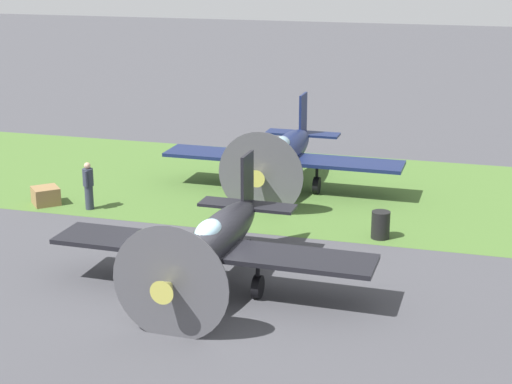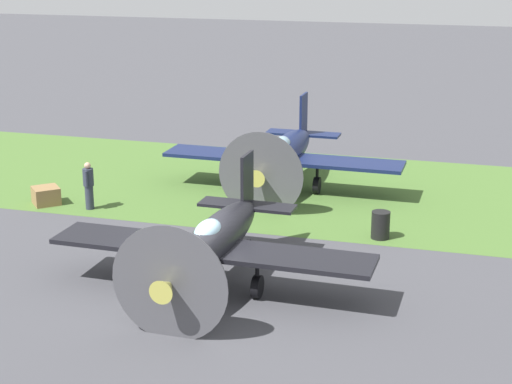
{
  "view_description": "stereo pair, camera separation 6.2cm",
  "coord_description": "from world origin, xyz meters",
  "px_view_note": "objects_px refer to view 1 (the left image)",
  "views": [
    {
      "loc": [
        -7.2,
        19.49,
        9.12
      ],
      "look_at": [
        -0.12,
        -5.29,
        1.26
      ],
      "focal_mm": 57.16,
      "sensor_mm": 36.0,
      "label": 1
    },
    {
      "loc": [
        -7.26,
        19.47,
        9.12
      ],
      "look_at": [
        -0.12,
        -5.29,
        1.26
      ],
      "focal_mm": 57.16,
      "sensor_mm": 36.0,
      "label": 2
    }
  ],
  "objects_px": {
    "supply_crate": "(46,196)",
    "airplane_lead": "(214,241)",
    "airplane_wingman": "(284,154)",
    "ground_crew_chief": "(88,185)",
    "fuel_drum": "(381,225)"
  },
  "relations": [
    {
      "from": "supply_crate",
      "to": "airplane_lead",
      "type": "bearing_deg",
      "value": 146.9
    },
    {
      "from": "airplane_lead",
      "to": "airplane_wingman",
      "type": "distance_m",
      "value": 9.82
    },
    {
      "from": "airplane_wingman",
      "to": "supply_crate",
      "type": "relative_size",
      "value": 10.29
    },
    {
      "from": "ground_crew_chief",
      "to": "fuel_drum",
      "type": "bearing_deg",
      "value": -103.98
    },
    {
      "from": "airplane_lead",
      "to": "fuel_drum",
      "type": "height_order",
      "value": "airplane_lead"
    },
    {
      "from": "supply_crate",
      "to": "fuel_drum",
      "type": "bearing_deg",
      "value": 178.92
    },
    {
      "from": "ground_crew_chief",
      "to": "supply_crate",
      "type": "relative_size",
      "value": 1.92
    },
    {
      "from": "airplane_lead",
      "to": "ground_crew_chief",
      "type": "bearing_deg",
      "value": -38.25
    },
    {
      "from": "airplane_wingman",
      "to": "supply_crate",
      "type": "bearing_deg",
      "value": 29.82
    },
    {
      "from": "fuel_drum",
      "to": "airplane_lead",
      "type": "bearing_deg",
      "value": 53.22
    },
    {
      "from": "airplane_lead",
      "to": "fuel_drum",
      "type": "bearing_deg",
      "value": -125.73
    },
    {
      "from": "ground_crew_chief",
      "to": "supply_crate",
      "type": "bearing_deg",
      "value": 74.31
    },
    {
      "from": "airplane_lead",
      "to": "supply_crate",
      "type": "xyz_separation_m",
      "value": [
        8.34,
        -5.44,
        -1.03
      ]
    },
    {
      "from": "ground_crew_chief",
      "to": "fuel_drum",
      "type": "xyz_separation_m",
      "value": [
        -10.43,
        0.15,
        -0.46
      ]
    },
    {
      "from": "airplane_lead",
      "to": "airplane_wingman",
      "type": "bearing_deg",
      "value": -86.08
    }
  ]
}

